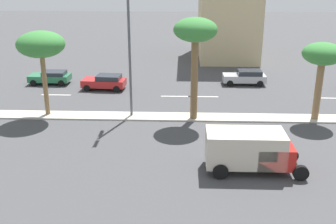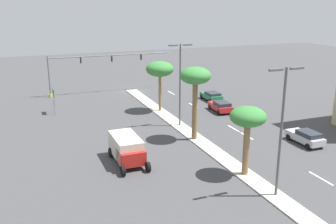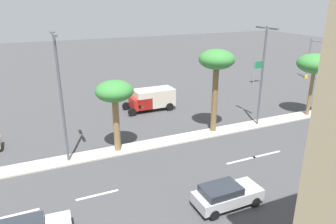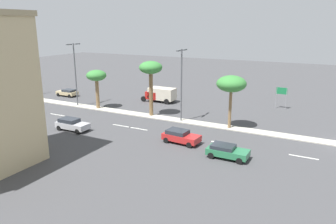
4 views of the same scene
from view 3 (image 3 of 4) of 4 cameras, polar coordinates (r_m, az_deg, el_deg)
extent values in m
plane|color=#424244|center=(28.78, 1.18, -5.16)|extent=(160.00, 160.00, 0.00)
cube|color=#B7B2A3|center=(26.63, -15.66, -7.99)|extent=(1.80, 76.01, 0.12)
cube|color=silver|center=(27.56, 17.43, -7.32)|extent=(0.20, 2.80, 0.01)
cube|color=silver|center=(26.07, 13.16, -8.53)|extent=(0.20, 2.80, 0.01)
cube|color=silver|center=(21.88, -12.67, -14.46)|extent=(0.20, 2.80, 0.01)
cube|color=silver|center=(21.78, -26.10, -16.42)|extent=(0.20, 2.80, 0.01)
cylinder|color=slate|center=(55.65, 24.17, 8.88)|extent=(0.24, 0.24, 6.42)
cylinder|color=gold|center=(56.20, 23.75, 5.93)|extent=(0.53, 0.53, 0.50)
cylinder|color=gray|center=(50.04, 16.72, 6.94)|extent=(0.10, 0.10, 3.39)
cylinder|color=gray|center=(49.09, 15.37, 6.83)|extent=(0.10, 0.10, 3.39)
cube|color=#19723F|center=(49.33, 16.18, 8.22)|extent=(0.08, 1.67, 1.04)
cylinder|color=olive|center=(37.22, 24.40, 3.22)|extent=(0.38, 0.38, 5.04)
ellipsoid|color=#387F38|center=(36.53, 25.11, 7.97)|extent=(3.70, 3.70, 2.03)
cylinder|color=brown|center=(29.82, 8.45, 2.33)|extent=(0.55, 0.55, 6.35)
ellipsoid|color=#387F38|center=(28.93, 8.82, 9.43)|extent=(3.27, 3.27, 1.80)
cylinder|color=olive|center=(26.22, -9.33, -2.22)|extent=(0.54, 0.54, 4.62)
ellipsoid|color=#387F38|center=(25.30, -9.69, 3.77)|extent=(3.05, 3.05, 1.68)
cylinder|color=#515459|center=(31.95, 16.65, 5.97)|extent=(0.20, 0.20, 9.66)
cube|color=#515459|center=(30.56, 18.64, 14.11)|extent=(1.10, 0.24, 0.16)
cube|color=#515459|center=(31.91, 16.43, 14.53)|extent=(1.10, 0.24, 0.16)
cylinder|color=#515459|center=(24.53, -18.74, 1.99)|extent=(0.20, 0.20, 9.92)
cube|color=#515459|center=(22.70, -19.85, 12.97)|extent=(1.10, 0.24, 0.16)
cube|color=#515459|center=(24.49, -20.25, 13.35)|extent=(1.10, 0.24, 0.16)
cylinder|color=black|center=(30.70, 26.95, -5.15)|extent=(0.26, 0.65, 0.64)
cylinder|color=black|center=(19.82, -18.95, -18.11)|extent=(0.26, 0.65, 0.64)
cube|color=#B2B2B7|center=(20.48, 10.76, -14.69)|extent=(1.82, 4.30, 0.70)
cube|color=#262B33|center=(19.89, 9.57, -13.74)|extent=(1.63, 2.37, 0.46)
cylinder|color=black|center=(22.01, 12.71, -13.27)|extent=(0.22, 0.64, 0.64)
cylinder|color=black|center=(20.94, 15.58, -15.44)|extent=(0.22, 0.64, 0.64)
cylinder|color=black|center=(20.56, 5.74, -15.44)|extent=(0.22, 0.64, 0.64)
cylinder|color=black|center=(19.41, 8.37, -18.00)|extent=(0.22, 0.64, 0.64)
cube|color=#B21E19|center=(35.87, -5.04, 1.79)|extent=(2.27, 2.14, 1.28)
cube|color=beige|center=(36.31, -2.56, 2.65)|extent=(2.27, 4.54, 1.98)
cylinder|color=black|center=(34.66, -6.52, -0.04)|extent=(0.28, 0.90, 0.90)
cylinder|color=black|center=(36.71, -7.61, 1.06)|extent=(0.28, 0.90, 0.90)
cylinder|color=black|center=(36.17, 0.29, 0.95)|extent=(0.28, 0.90, 0.90)
cylinder|color=black|center=(38.14, -1.12, 1.96)|extent=(0.28, 0.90, 0.90)
camera|label=1|loc=(56.56, -7.75, 18.99)|focal=43.55mm
camera|label=2|loc=(45.58, -52.48, 15.47)|focal=41.04mm
camera|label=4|loc=(41.58, 87.83, 1.91)|focal=34.69mm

